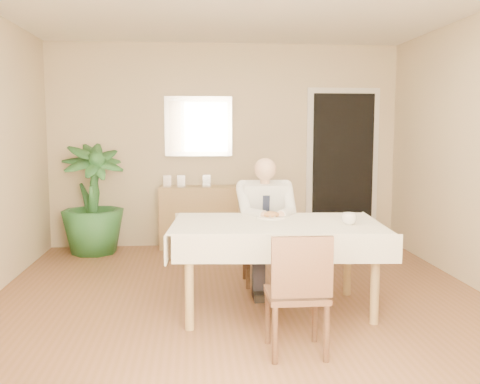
{
  "coord_description": "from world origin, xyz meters",
  "views": [
    {
      "loc": [
        -0.43,
        -4.43,
        1.52
      ],
      "look_at": [
        0.0,
        0.35,
        0.95
      ],
      "focal_mm": 40.0,
      "sensor_mm": 36.0,
      "label": 1
    }
  ],
  "objects": [
    {
      "name": "potted_palm",
      "position": [
        -1.64,
        2.14,
        0.67
      ],
      "size": [
        0.99,
        0.99,
        1.34
      ],
      "primitive_type": "imported",
      "rotation": [
        0.0,
        0.0,
        0.42
      ],
      "color": "#204F22",
      "rests_on": "ground"
    },
    {
      "name": "room",
      "position": [
        0.0,
        0.0,
        1.3
      ],
      "size": [
        5.0,
        5.02,
        2.6
      ],
      "color": "brown",
      "rests_on": "ground"
    },
    {
      "name": "doorway",
      "position": [
        1.55,
        2.46,
        1.0
      ],
      "size": [
        0.96,
        0.07,
        2.1
      ],
      "color": "silver",
      "rests_on": "ground"
    },
    {
      "name": "sideboard",
      "position": [
        -0.35,
        2.32,
        0.4
      ],
      "size": [
        1.01,
        0.41,
        0.79
      ],
      "primitive_type": "cube",
      "rotation": [
        0.0,
        0.0,
        -0.07
      ],
      "color": "olive",
      "rests_on": "ground"
    },
    {
      "name": "knife",
      "position": [
        0.29,
        0.02,
        0.78
      ],
      "size": [
        0.01,
        0.13,
        0.01
      ],
      "primitive_type": "cylinder",
      "rotation": [
        1.57,
        0.0,
        0.0
      ],
      "color": "silver",
      "rests_on": "dining_table"
    },
    {
      "name": "photo_frame_center",
      "position": [
        -0.57,
        2.33,
        0.86
      ],
      "size": [
        0.1,
        0.02,
        0.14
      ],
      "primitive_type": "cube",
      "color": "silver",
      "rests_on": "sideboard"
    },
    {
      "name": "window",
      "position": [
        0.0,
        -2.47,
        1.45
      ],
      "size": [
        1.34,
        0.04,
        1.44
      ],
      "color": "silver",
      "rests_on": "room"
    },
    {
      "name": "coffee_mug",
      "position": [
        0.82,
        -0.29,
        0.8
      ],
      "size": [
        0.15,
        0.15,
        0.09
      ],
      "primitive_type": "imported",
      "rotation": [
        0.0,
        0.0,
        0.35
      ],
      "color": "white",
      "rests_on": "dining_table"
    },
    {
      "name": "dining_table",
      "position": [
        0.26,
        -0.13,
        0.67
      ],
      "size": [
        1.8,
        1.15,
        0.75
      ],
      "rotation": [
        0.0,
        0.0,
        -0.08
      ],
      "color": "olive",
      "rests_on": "ground"
    },
    {
      "name": "photo_frame_right",
      "position": [
        -0.25,
        2.37,
        0.86
      ],
      "size": [
        0.1,
        0.02,
        0.14
      ],
      "primitive_type": "cube",
      "color": "silver",
      "rests_on": "sideboard"
    },
    {
      "name": "chair_near",
      "position": [
        0.26,
        -1.06,
        0.47
      ],
      "size": [
        0.4,
        0.4,
        0.84
      ],
      "rotation": [
        0.0,
        0.0,
        -0.01
      ],
      "color": "#3C281A",
      "rests_on": "ground"
    },
    {
      "name": "photo_frame_left",
      "position": [
        -0.75,
        2.33,
        0.86
      ],
      "size": [
        0.1,
        0.02,
        0.14
      ],
      "primitive_type": "cube",
      "color": "silver",
      "rests_on": "sideboard"
    },
    {
      "name": "chair_far",
      "position": [
        0.26,
        0.74,
        0.46
      ],
      "size": [
        0.42,
        0.42,
        0.83
      ],
      "rotation": [
        0.0,
        0.0,
        0.07
      ],
      "color": "#3C281A",
      "rests_on": "ground"
    },
    {
      "name": "food",
      "position": [
        0.25,
        0.08,
        0.78
      ],
      "size": [
        0.14,
        0.14,
        0.06
      ],
      "primitive_type": "ellipsoid",
      "color": "brown",
      "rests_on": "dining_table"
    },
    {
      "name": "mirror",
      "position": [
        -0.35,
        2.47,
        1.55
      ],
      "size": [
        0.86,
        0.04,
        0.76
      ],
      "color": "silver",
      "rests_on": "room"
    },
    {
      "name": "seated_man",
      "position": [
        0.26,
        0.46,
        0.69
      ],
      "size": [
        0.48,
        0.72,
        1.24
      ],
      "color": "silver",
      "rests_on": "ground"
    },
    {
      "name": "plate",
      "position": [
        0.25,
        0.08,
        0.76
      ],
      "size": [
        0.26,
        0.26,
        0.02
      ],
      "primitive_type": "cylinder",
      "color": "white",
      "rests_on": "dining_table"
    },
    {
      "name": "fork",
      "position": [
        0.21,
        0.02,
        0.78
      ],
      "size": [
        0.01,
        0.13,
        0.01
      ],
      "primitive_type": "cylinder",
      "rotation": [
        1.57,
        0.0,
        0.0
      ],
      "color": "silver",
      "rests_on": "dining_table"
    }
  ]
}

